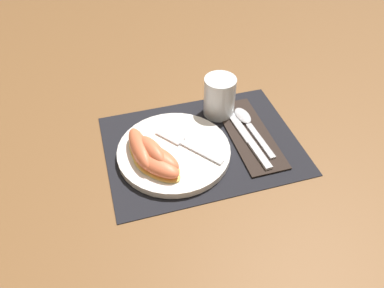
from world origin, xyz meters
The scene contains 12 objects.
ground_plane centered at (0.00, 0.00, 0.00)m, with size 3.00×3.00×0.00m, color brown.
placemat centered at (0.00, 0.00, 0.00)m, with size 0.44×0.33×0.00m.
plate centered at (-0.07, -0.01, 0.01)m, with size 0.25×0.25×0.02m.
juice_glass centered at (0.07, 0.10, 0.05)m, with size 0.08×0.08×0.10m.
napkin centered at (0.12, 0.00, 0.01)m, with size 0.09×0.26×0.00m.
knife centered at (0.11, -0.02, 0.01)m, with size 0.03×0.22×0.01m.
spoon centered at (0.13, 0.04, 0.01)m, with size 0.04×0.19×0.01m.
fork centered at (-0.04, 0.00, 0.02)m, with size 0.12×0.15×0.00m.
citrus_wedge_0 centered at (-0.14, -0.01, 0.04)m, with size 0.05×0.14×0.04m.
citrus_wedge_1 centered at (-0.12, -0.03, 0.04)m, with size 0.07×0.11×0.05m.
citrus_wedge_2 centered at (-0.12, -0.04, 0.04)m, with size 0.11×0.13×0.04m.
citrus_wedge_3 centered at (-0.12, -0.06, 0.03)m, with size 0.12×0.13×0.03m.
Camera 1 is at (-0.20, -0.59, 0.61)m, focal length 35.00 mm.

